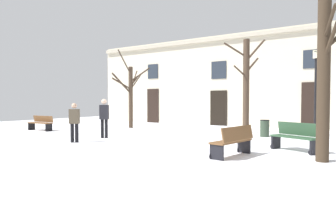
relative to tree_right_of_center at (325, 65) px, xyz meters
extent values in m
plane|color=white|center=(-7.11, 1.64, -2.60)|extent=(33.62, 33.62, 0.00)
cube|color=beige|center=(-7.11, 10.31, 0.47)|extent=(21.01, 0.40, 6.13)
cube|color=#B1A993|center=(-7.11, 10.06, 3.28)|extent=(21.01, 0.30, 0.24)
cube|color=black|center=(-12.82, 10.09, -1.29)|extent=(1.05, 0.08, 2.63)
cube|color=#262D38|center=(-12.82, 10.09, 1.38)|extent=(0.94, 0.06, 1.11)
cube|color=black|center=(-7.33, 10.09, -1.41)|extent=(1.19, 0.08, 2.39)
cube|color=#262D38|center=(-7.33, 10.09, 1.18)|extent=(1.07, 0.06, 1.18)
cube|color=black|center=(-1.50, 10.09, -1.22)|extent=(1.20, 0.08, 2.76)
cube|color=#262D38|center=(-1.50, 10.09, 1.49)|extent=(1.08, 0.06, 1.06)
cylinder|color=#382B1E|center=(-0.02, -0.04, -0.20)|extent=(0.33, 0.33, 4.80)
cylinder|color=#382B1E|center=(0.14, -0.47, 0.98)|extent=(0.40, 0.93, 0.73)
cylinder|color=#382B1E|center=(0.21, -0.39, 0.71)|extent=(0.59, 0.82, 1.20)
cylinder|color=#382B1E|center=(-0.07, 0.48, 1.44)|extent=(0.25, 1.15, 1.58)
cylinder|color=#423326|center=(-11.20, 5.44, -0.71)|extent=(0.26, 0.26, 3.78)
cylinder|color=#423326|center=(-11.37, 5.96, 0.30)|extent=(0.44, 1.11, 0.63)
cylinder|color=#423326|center=(-11.08, 6.25, 0.76)|extent=(0.34, 1.68, 1.02)
cylinder|color=#423326|center=(-11.44, 6.05, 0.42)|extent=(0.56, 1.29, 1.30)
cylinder|color=#423326|center=(-11.46, 4.89, 0.12)|extent=(0.61, 1.17, 0.71)
cylinder|color=#423326|center=(-11.35, 5.04, 1.44)|extent=(0.39, 0.89, 1.46)
cylinder|color=#423326|center=(-10.88, 5.60, 0.29)|extent=(0.72, 0.41, 1.05)
cylinder|color=#423326|center=(-11.42, 4.84, 0.14)|extent=(0.55, 1.29, 1.25)
cylinder|color=#423326|center=(-4.22, 6.38, -0.17)|extent=(0.33, 0.33, 4.87)
cylinder|color=#423326|center=(-3.80, 6.42, 1.61)|extent=(0.91, 0.18, 0.98)
cylinder|color=#423326|center=(-4.67, 5.97, 1.69)|extent=(1.00, 0.92, 0.76)
cylinder|color=#423326|center=(-4.38, 5.94, 0.56)|extent=(0.43, 0.94, 0.59)
cylinder|color=#423326|center=(-3.87, 6.81, 1.72)|extent=(0.81, 0.97, 1.23)
cylinder|color=#423326|center=(-4.12, 7.06, 0.99)|extent=(0.31, 1.44, 0.94)
cylinder|color=black|center=(-0.95, 6.46, -0.78)|extent=(0.10, 0.10, 3.64)
cylinder|color=black|center=(-0.95, 6.46, -2.50)|extent=(0.22, 0.22, 0.20)
cube|color=beige|center=(-0.95, 6.46, 1.22)|extent=(0.24, 0.24, 0.36)
cone|color=black|center=(-0.95, 6.46, 1.40)|extent=(0.30, 0.30, 0.14)
cylinder|color=#2D3D2D|center=(-2.88, 5.01, -2.22)|extent=(0.41, 0.41, 0.75)
torus|color=black|center=(-2.88, 5.01, -1.83)|extent=(0.44, 0.44, 0.04)
cube|color=brown|center=(-2.38, -0.59, -2.15)|extent=(0.76, 1.73, 0.05)
cube|color=brown|center=(-2.16, -0.63, -1.91)|extent=(0.41, 1.66, 0.41)
cube|color=black|center=(-2.24, 0.17, -2.38)|extent=(0.43, 0.13, 0.45)
torus|color=black|center=(-2.43, 0.20, -2.52)|extent=(0.06, 0.17, 0.17)
cube|color=black|center=(-2.51, -1.35, -2.38)|extent=(0.43, 0.13, 0.45)
torus|color=black|center=(-2.70, -1.32, -2.52)|extent=(0.06, 0.17, 0.17)
cube|color=#2D4C33|center=(-0.97, 1.33, -2.13)|extent=(1.60, 1.11, 0.05)
cube|color=#2D4C33|center=(-0.87, 1.52, -1.88)|extent=(1.43, 0.79, 0.43)
cube|color=black|center=(-1.61, 1.65, -2.37)|extent=(0.24, 0.40, 0.47)
torus|color=black|center=(-1.69, 1.48, -2.52)|extent=(0.17, 0.10, 0.17)
cube|color=black|center=(-0.33, 1.01, -2.37)|extent=(0.24, 0.40, 0.47)
torus|color=black|center=(-0.41, 0.84, -2.52)|extent=(0.17, 0.10, 0.17)
cube|color=brown|center=(-14.32, 1.26, -2.17)|extent=(1.68, 0.47, 0.05)
cube|color=brown|center=(-14.33, 1.47, -1.95)|extent=(1.68, 0.13, 0.36)
cube|color=black|center=(-15.10, 1.25, -2.38)|extent=(0.06, 0.40, 0.43)
torus|color=black|center=(-15.10, 1.08, -2.52)|extent=(0.17, 0.03, 0.17)
cube|color=black|center=(-13.55, 1.27, -2.38)|extent=(0.06, 0.40, 0.43)
torus|color=black|center=(-13.54, 1.10, -2.52)|extent=(0.17, 0.03, 0.17)
cylinder|color=black|center=(-8.69, 0.69, -2.18)|extent=(0.14, 0.14, 0.84)
cylinder|color=black|center=(-8.84, 0.61, -2.18)|extent=(0.14, 0.14, 0.84)
cube|color=black|center=(-8.77, 0.65, -1.44)|extent=(0.44, 0.37, 0.64)
sphere|color=beige|center=(-8.77, 0.65, -0.98)|extent=(0.23, 0.23, 0.23)
cylinder|color=black|center=(-8.65, -0.99, -2.23)|extent=(0.14, 0.14, 0.75)
cylinder|color=black|center=(-8.81, -1.08, -2.23)|extent=(0.14, 0.14, 0.75)
cube|color=#4C4233|center=(-8.73, -1.04, -1.56)|extent=(0.44, 0.39, 0.58)
sphere|color=tan|center=(-8.73, -1.04, -1.14)|extent=(0.21, 0.21, 0.21)
camera|label=1|loc=(0.82, -9.08, -0.99)|focal=32.23mm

